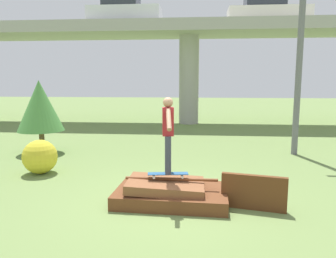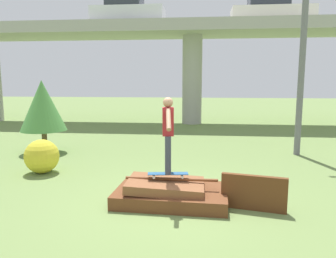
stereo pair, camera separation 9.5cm
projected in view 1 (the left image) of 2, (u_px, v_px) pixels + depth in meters
The scene contains 11 objects.
ground_plane at pixel (171, 202), 6.72m from camera, with size 80.00×80.00×0.00m, color olive.
scrap_pile at pixel (170, 193), 6.69m from camera, with size 2.31×1.46×0.51m.
scrap_plank_loose at pixel (254, 192), 6.27m from camera, with size 1.22×0.37×0.68m.
skateboard at pixel (168, 174), 6.64m from camera, with size 0.84×0.30×0.09m.
skater at pixel (168, 130), 6.51m from camera, with size 0.25×1.15×1.54m.
highway_overpass at pixel (189, 37), 18.13m from camera, with size 44.00×3.79×5.54m.
car_on_overpass_left at pixel (267, 12), 17.93m from camera, with size 4.36×1.65×1.45m.
car_on_overpass_mid at pixel (124, 12), 17.83m from camera, with size 3.92×1.70×1.45m.
utility_pole at pixel (300, 43), 10.49m from camera, with size 1.30×0.20×7.07m.
tree_behind_left at pixel (40, 106), 10.94m from camera, with size 1.53×1.53×2.47m.
bush_yellow_flowering at pixel (40, 157), 8.69m from camera, with size 0.91×0.91×0.91m.
Camera 1 is at (0.51, -6.41, 2.48)m, focal length 35.00 mm.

